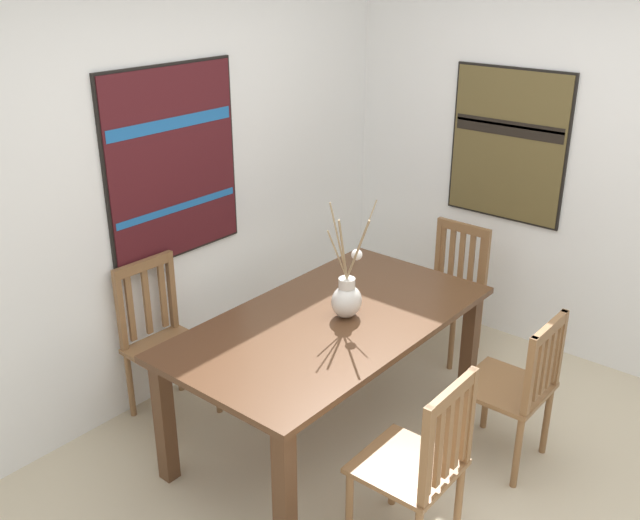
{
  "coord_description": "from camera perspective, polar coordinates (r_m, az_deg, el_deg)",
  "views": [
    {
      "loc": [
        -2.58,
        -1.39,
        2.52
      ],
      "look_at": [
        0.09,
        0.82,
        1.04
      ],
      "focal_mm": 40.14,
      "sensor_mm": 36.0,
      "label": 1
    }
  ],
  "objects": [
    {
      "name": "painting_on_side_wall",
      "position": [
        4.95,
        14.77,
        8.85
      ],
      "size": [
        0.05,
        0.82,
        1.01
      ],
      "color": "black"
    },
    {
      "name": "chair_2",
      "position": [
        3.9,
        15.39,
        -9.65
      ],
      "size": [
        0.42,
        0.42,
        0.88
      ],
      "color": "brown",
      "rests_on": "ground_plane"
    },
    {
      "name": "wall_back",
      "position": [
        4.31,
        -11.57,
        6.86
      ],
      "size": [
        6.4,
        0.12,
        2.7
      ],
      "primitive_type": "cube",
      "color": "white",
      "rests_on": "ground_plane"
    },
    {
      "name": "wall_side",
      "position": [
        4.8,
        21.72,
        7.32
      ],
      "size": [
        0.12,
        6.4,
        2.7
      ],
      "primitive_type": "cube",
      "color": "white",
      "rests_on": "ground_plane"
    },
    {
      "name": "chair_3",
      "position": [
        4.92,
        10.31,
        -1.99
      ],
      "size": [
        0.43,
        0.43,
        0.87
      ],
      "color": "brown",
      "rests_on": "ground_plane"
    },
    {
      "name": "dining_table",
      "position": [
        3.88,
        0.85,
        -6.01
      ],
      "size": [
        1.82,
        0.98,
        0.74
      ],
      "color": "#51331E",
      "rests_on": "ground_plane"
    },
    {
      "name": "chair_0",
      "position": [
        3.27,
        7.95,
        -15.72
      ],
      "size": [
        0.43,
        0.43,
        0.92
      ],
      "color": "brown",
      "rests_on": "ground_plane"
    },
    {
      "name": "centerpiece_vase",
      "position": [
        3.8,
        2.16,
        -2.95
      ],
      "size": [
        0.27,
        0.24,
        0.65
      ],
      "color": "silver",
      "rests_on": "dining_table"
    },
    {
      "name": "chair_1",
      "position": [
        4.25,
        -12.32,
        -6.26
      ],
      "size": [
        0.43,
        0.43,
        0.94
      ],
      "color": "brown",
      "rests_on": "ground_plane"
    },
    {
      "name": "painting_on_back_wall",
      "position": [
        4.21,
        -11.67,
        7.53
      ],
      "size": [
        0.93,
        0.05,
        1.12
      ],
      "color": "black"
    },
    {
      "name": "ground_plane",
      "position": [
        3.88,
        8.95,
        -18.13
      ],
      "size": [
        6.4,
        6.4,
        0.03
      ],
      "primitive_type": "cube",
      "color": "beige"
    }
  ]
}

